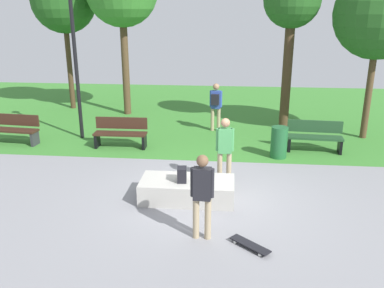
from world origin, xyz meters
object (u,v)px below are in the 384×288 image
(concrete_ledge, at_px, (187,190))
(pedestrian_with_backpack, at_px, (216,103))
(park_bench_center_lawn, at_px, (315,136))
(lamp_post, at_px, (75,53))
(trash_bin, at_px, (279,142))
(tree_tall_oak, at_px, (380,14))
(skateboard_by_ledge, at_px, (250,245))
(backpack_on_ledge, at_px, (182,175))
(skater_watching, at_px, (225,146))
(park_bench_near_lamppost, at_px, (14,129))
(tree_broad_elm, at_px, (292,3))
(tree_leaning_ash, at_px, (63,1))
(skater_performing_trick, at_px, (202,191))
(park_bench_far_left, at_px, (121,132))

(concrete_ledge, relative_size, pedestrian_with_backpack, 1.24)
(park_bench_center_lawn, bearing_deg, lamp_post, 174.99)
(concrete_ledge, relative_size, trash_bin, 2.30)
(tree_tall_oak, xyz_separation_m, trash_bin, (-3.00, -2.18, -3.45))
(lamp_post, bearing_deg, trash_bin, -11.63)
(trash_bin, bearing_deg, skateboard_by_ledge, -101.58)
(backpack_on_ledge, xyz_separation_m, skateboard_by_ledge, (1.43, -1.76, -0.57))
(park_bench_center_lawn, distance_m, tree_tall_oak, 4.20)
(skater_watching, distance_m, trash_bin, 2.57)
(skateboard_by_ledge, distance_m, park_bench_near_lamppost, 8.97)
(skater_watching, bearing_deg, tree_broad_elm, 68.56)
(park_bench_near_lamppost, bearing_deg, tree_leaning_ash, 89.64)
(skater_watching, bearing_deg, skater_performing_trick, -97.98)
(park_bench_far_left, bearing_deg, park_bench_center_lawn, 1.79)
(trash_bin, height_order, pedestrian_with_backpack, pedestrian_with_backpack)
(park_bench_near_lamppost, xyz_separation_m, pedestrian_with_backpack, (6.27, 1.97, 0.52))
(tree_tall_oak, bearing_deg, park_bench_near_lamppost, -171.53)
(park_bench_center_lawn, bearing_deg, tree_leaning_ash, 152.86)
(concrete_ledge, distance_m, backpack_on_ledge, 0.42)
(backpack_on_ledge, height_order, skateboard_by_ledge, backpack_on_ledge)
(skater_performing_trick, height_order, tree_broad_elm, tree_broad_elm)
(skateboard_by_ledge, distance_m, lamp_post, 8.52)
(park_bench_far_left, bearing_deg, concrete_ledge, -54.95)
(park_bench_far_left, bearing_deg, park_bench_near_lamppost, 179.08)
(pedestrian_with_backpack, bearing_deg, concrete_ledge, -94.13)
(tree_leaning_ash, bearing_deg, pedestrian_with_backpack, -24.95)
(backpack_on_ledge, distance_m, park_bench_center_lawn, 5.12)
(park_bench_near_lamppost, relative_size, trash_bin, 1.81)
(concrete_ledge, height_order, backpack_on_ledge, backpack_on_ledge)
(tree_broad_elm, bearing_deg, concrete_ledge, -114.74)
(park_bench_far_left, distance_m, tree_tall_oak, 8.62)
(backpack_on_ledge, distance_m, trash_bin, 3.91)
(lamp_post, height_order, trash_bin, lamp_post)
(skater_watching, bearing_deg, tree_tall_oak, 42.94)
(backpack_on_ledge, distance_m, lamp_post, 6.20)
(trash_bin, bearing_deg, tree_leaning_ash, 146.51)
(backpack_on_ledge, distance_m, skateboard_by_ledge, 2.33)
(park_bench_far_left, bearing_deg, pedestrian_with_backpack, 35.79)
(pedestrian_with_backpack, bearing_deg, tree_broad_elm, 14.09)
(skateboard_by_ledge, relative_size, trash_bin, 0.82)
(skater_performing_trick, xyz_separation_m, skateboard_by_ledge, (0.88, -0.26, -0.89))
(skateboard_by_ledge, relative_size, tree_leaning_ash, 0.13)
(skater_watching, xyz_separation_m, trash_bin, (1.51, 2.01, -0.51))
(backpack_on_ledge, xyz_separation_m, lamp_post, (-3.86, 4.36, 2.13))
(skater_performing_trick, relative_size, tree_tall_oak, 0.31)
(park_bench_center_lawn, bearing_deg, tree_broad_elm, 104.17)
(tree_broad_elm, height_order, pedestrian_with_backpack, tree_broad_elm)
(park_bench_near_lamppost, bearing_deg, skater_watching, -20.78)
(concrete_ledge, xyz_separation_m, skater_watching, (0.80, 0.97, 0.72))
(backpack_on_ledge, relative_size, tree_broad_elm, 0.06)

